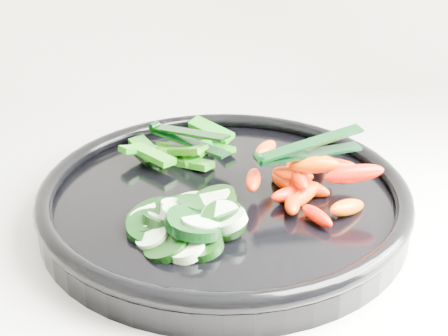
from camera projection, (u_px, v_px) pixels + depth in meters
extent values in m
cube|color=silver|center=(245.00, 204.00, 0.69)|extent=(2.02, 0.62, 0.03)
cylinder|color=black|center=(224.00, 205.00, 0.64)|extent=(0.41, 0.41, 0.02)
torus|color=black|center=(224.00, 189.00, 0.63)|extent=(0.42, 0.42, 0.02)
cylinder|color=black|center=(167.00, 247.00, 0.54)|extent=(0.05, 0.05, 0.03)
cylinder|color=beige|center=(152.00, 238.00, 0.55)|extent=(0.04, 0.04, 0.02)
cylinder|color=black|center=(166.00, 223.00, 0.58)|extent=(0.06, 0.06, 0.03)
cylinder|color=#D1F0C0|center=(166.00, 220.00, 0.58)|extent=(0.05, 0.05, 0.03)
cylinder|color=black|center=(170.00, 217.00, 0.59)|extent=(0.06, 0.06, 0.03)
cylinder|color=beige|center=(163.00, 217.00, 0.59)|extent=(0.04, 0.04, 0.02)
cylinder|color=black|center=(202.00, 246.00, 0.54)|extent=(0.05, 0.05, 0.02)
cylinder|color=beige|center=(186.00, 249.00, 0.54)|extent=(0.05, 0.05, 0.02)
cylinder|color=black|center=(173.00, 208.00, 0.60)|extent=(0.05, 0.05, 0.02)
cylinder|color=#DFF2C1|center=(189.00, 202.00, 0.61)|extent=(0.05, 0.04, 0.02)
cylinder|color=black|center=(150.00, 222.00, 0.58)|extent=(0.06, 0.06, 0.02)
cylinder|color=#DCEFBF|center=(148.00, 218.00, 0.58)|extent=(0.05, 0.05, 0.01)
cylinder|color=black|center=(152.00, 228.00, 0.57)|extent=(0.05, 0.05, 0.02)
cylinder|color=#D0EEBE|center=(158.00, 219.00, 0.58)|extent=(0.05, 0.05, 0.02)
cylinder|color=black|center=(149.00, 216.00, 0.59)|extent=(0.05, 0.05, 0.03)
cylinder|color=beige|center=(155.00, 221.00, 0.58)|extent=(0.05, 0.05, 0.02)
cylinder|color=black|center=(223.00, 214.00, 0.57)|extent=(0.05, 0.05, 0.02)
cylinder|color=beige|center=(229.00, 221.00, 0.56)|extent=(0.05, 0.05, 0.02)
cylinder|color=black|center=(197.00, 205.00, 0.59)|extent=(0.05, 0.05, 0.02)
cylinder|color=beige|center=(176.00, 206.00, 0.58)|extent=(0.04, 0.04, 0.01)
cylinder|color=black|center=(189.00, 225.00, 0.55)|extent=(0.06, 0.07, 0.03)
cylinder|color=beige|center=(177.00, 216.00, 0.57)|extent=(0.03, 0.03, 0.02)
cylinder|color=black|center=(224.00, 220.00, 0.56)|extent=(0.06, 0.06, 0.03)
cylinder|color=beige|center=(221.00, 219.00, 0.56)|extent=(0.05, 0.04, 0.03)
cylinder|color=black|center=(213.00, 201.00, 0.59)|extent=(0.05, 0.05, 0.02)
cylinder|color=beige|center=(214.00, 200.00, 0.59)|extent=(0.04, 0.04, 0.02)
cylinder|color=black|center=(196.00, 228.00, 0.55)|extent=(0.06, 0.06, 0.02)
cylinder|color=#B7D7AC|center=(200.00, 224.00, 0.55)|extent=(0.05, 0.05, 0.02)
ellipsoid|color=#F65A00|center=(304.00, 195.00, 0.61)|extent=(0.05, 0.04, 0.03)
ellipsoid|color=#ED1200|center=(289.00, 194.00, 0.62)|extent=(0.05, 0.04, 0.02)
ellipsoid|color=#F10F00|center=(317.00, 216.00, 0.58)|extent=(0.03, 0.04, 0.01)
ellipsoid|color=#E14200|center=(282.00, 180.00, 0.64)|extent=(0.03, 0.05, 0.03)
ellipsoid|color=#F45700|center=(347.00, 207.00, 0.59)|extent=(0.05, 0.04, 0.03)
ellipsoid|color=#E75400|center=(299.00, 184.00, 0.64)|extent=(0.04, 0.04, 0.02)
ellipsoid|color=#F34200|center=(292.00, 204.00, 0.60)|extent=(0.03, 0.05, 0.02)
ellipsoid|color=#FF5D00|center=(306.00, 187.00, 0.63)|extent=(0.05, 0.04, 0.03)
ellipsoid|color=#FE1E00|center=(319.00, 164.00, 0.67)|extent=(0.03, 0.04, 0.02)
ellipsoid|color=#F85400|center=(294.00, 164.00, 0.67)|extent=(0.04, 0.05, 0.02)
ellipsoid|color=red|center=(253.00, 180.00, 0.61)|extent=(0.03, 0.05, 0.02)
ellipsoid|color=#F75000|center=(328.00, 165.00, 0.64)|extent=(0.03, 0.05, 0.02)
ellipsoid|color=#FD3E00|center=(300.00, 167.00, 0.64)|extent=(0.05, 0.04, 0.03)
ellipsoid|color=#F43A00|center=(298.00, 176.00, 0.62)|extent=(0.02, 0.05, 0.02)
ellipsoid|color=#FA2D00|center=(293.00, 174.00, 0.62)|extent=(0.05, 0.02, 0.02)
ellipsoid|color=#FF2C00|center=(336.00, 166.00, 0.64)|extent=(0.05, 0.02, 0.02)
ellipsoid|color=#F84D00|center=(321.00, 161.00, 0.62)|extent=(0.04, 0.04, 0.02)
ellipsoid|color=#DD3500|center=(266.00, 149.00, 0.64)|extent=(0.04, 0.04, 0.02)
ellipsoid|color=#E04F00|center=(314.00, 165.00, 0.61)|extent=(0.05, 0.03, 0.02)
ellipsoid|color=#FB1400|center=(354.00, 174.00, 0.59)|extent=(0.06, 0.02, 0.03)
cube|color=#0F6709|center=(188.00, 156.00, 0.70)|extent=(0.03, 0.06, 0.02)
cube|color=#24730B|center=(197.00, 152.00, 0.71)|extent=(0.04, 0.05, 0.02)
cube|color=#09630B|center=(220.00, 148.00, 0.72)|extent=(0.03, 0.05, 0.02)
cube|color=#176809|center=(192.00, 163.00, 0.69)|extent=(0.05, 0.05, 0.01)
cube|color=#126E0A|center=(186.00, 151.00, 0.71)|extent=(0.06, 0.02, 0.02)
cube|color=#21690A|center=(145.00, 148.00, 0.72)|extent=(0.04, 0.06, 0.01)
cube|color=#1C6209|center=(164.00, 147.00, 0.72)|extent=(0.02, 0.06, 0.02)
cube|color=#1E6109|center=(183.00, 150.00, 0.69)|extent=(0.06, 0.05, 0.03)
cube|color=#196B0A|center=(139.00, 149.00, 0.70)|extent=(0.05, 0.04, 0.02)
cube|color=#23690A|center=(152.00, 154.00, 0.68)|extent=(0.05, 0.06, 0.01)
cube|color=#0A7111|center=(211.00, 130.00, 0.74)|extent=(0.05, 0.05, 0.02)
cylinder|color=black|center=(259.00, 158.00, 0.60)|extent=(0.01, 0.01, 0.01)
cube|color=black|center=(310.00, 154.00, 0.62)|extent=(0.11, 0.04, 0.00)
cube|color=black|center=(311.00, 143.00, 0.61)|extent=(0.11, 0.04, 0.02)
cylinder|color=black|center=(154.00, 126.00, 0.73)|extent=(0.01, 0.01, 0.01)
cube|color=black|center=(189.00, 142.00, 0.70)|extent=(0.09, 0.09, 0.00)
cube|color=black|center=(188.00, 132.00, 0.69)|extent=(0.09, 0.09, 0.02)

